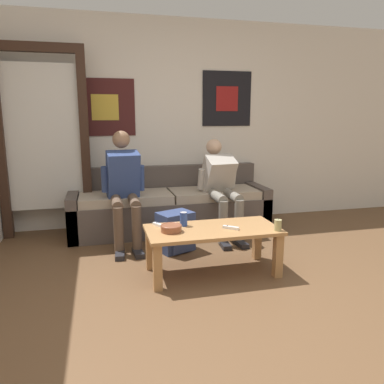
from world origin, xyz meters
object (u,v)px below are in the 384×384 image
object	(u,v)px
couch	(170,208)
person_seated_adult	(124,184)
pillar_candle	(278,225)
ceramic_bowl	(171,228)
game_controller_near_left	(159,225)
backpack	(176,233)
game_controller_near_right	(231,228)
person_seated_teen	(221,184)
drink_can_blue	(184,219)
coffee_table	(212,236)

from	to	relation	value
couch	person_seated_adult	world-z (taller)	person_seated_adult
person_seated_adult	pillar_candle	bearing A→B (deg)	-44.94
ceramic_bowl	game_controller_near_left	size ratio (longest dim) A/B	1.29
backpack	pillar_candle	world-z (taller)	pillar_candle
game_controller_near_right	person_seated_teen	bearing A→B (deg)	76.25
person_seated_adult	game_controller_near_left	xyz separation A→B (m)	(0.24, -0.84, -0.23)
couch	drink_can_blue	size ratio (longest dim) A/B	19.12
person_seated_adult	pillar_candle	xyz separation A→B (m)	(1.21, -1.21, -0.19)
drink_can_blue	person_seated_teen	bearing A→B (deg)	54.62
ceramic_bowl	coffee_table	bearing A→B (deg)	1.44
person_seated_adult	ceramic_bowl	size ratio (longest dim) A/B	6.66
couch	drink_can_blue	distance (m)	1.27
person_seated_teen	ceramic_bowl	bearing A→B (deg)	-126.78
drink_can_blue	game_controller_near_left	size ratio (longest dim) A/B	0.87
backpack	pillar_candle	size ratio (longest dim) A/B	3.86
pillar_candle	game_controller_near_left	size ratio (longest dim) A/B	0.75
backpack	couch	bearing A→B (deg)	84.06
person_seated_adult	drink_can_blue	distance (m)	1.00
ceramic_bowl	game_controller_near_right	xyz separation A→B (m)	(0.52, -0.05, -0.02)
drink_can_blue	backpack	bearing A→B (deg)	86.63
person_seated_adult	backpack	bearing A→B (deg)	-38.04
person_seated_teen	game_controller_near_left	size ratio (longest dim) A/B	7.77
person_seated_teen	drink_can_blue	size ratio (longest dim) A/B	8.91
person_seated_adult	backpack	distance (m)	0.77
drink_can_blue	pillar_candle	bearing A→B (deg)	-23.94
backpack	drink_can_blue	xyz separation A→B (m)	(-0.03, -0.49, 0.28)
ceramic_bowl	pillar_candle	size ratio (longest dim) A/B	1.71
backpack	person_seated_teen	bearing A→B (deg)	34.07
drink_can_blue	game_controller_near_right	bearing A→B (deg)	-27.48
person_seated_adult	person_seated_teen	bearing A→B (deg)	1.82
person_seated_adult	drink_can_blue	world-z (taller)	person_seated_adult
person_seated_teen	ceramic_bowl	world-z (taller)	person_seated_teen
game_controller_near_left	coffee_table	bearing A→B (deg)	-20.56
game_controller_near_left	game_controller_near_right	distance (m)	0.64
backpack	drink_can_blue	size ratio (longest dim) A/B	3.33
coffee_table	person_seated_teen	bearing A→B (deg)	68.19
coffee_table	pillar_candle	distance (m)	0.57
drink_can_blue	ceramic_bowl	bearing A→B (deg)	-134.57
person_seated_adult	backpack	world-z (taller)	person_seated_adult
ceramic_bowl	backpack	bearing A→B (deg)	75.05
couch	person_seated_teen	xyz separation A→B (m)	(0.54, -0.34, 0.34)
backpack	ceramic_bowl	world-z (taller)	ceramic_bowl
coffee_table	person_seated_adult	world-z (taller)	person_seated_adult
coffee_table	ceramic_bowl	bearing A→B (deg)	-178.56
ceramic_bowl	pillar_candle	world-z (taller)	pillar_candle
couch	game_controller_near_right	distance (m)	1.47
person_seated_adult	person_seated_teen	xyz separation A→B (m)	(1.10, 0.04, -0.05)
person_seated_adult	game_controller_near_right	distance (m)	1.38
person_seated_adult	person_seated_teen	distance (m)	1.11
couch	coffee_table	size ratio (longest dim) A/B	2.05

